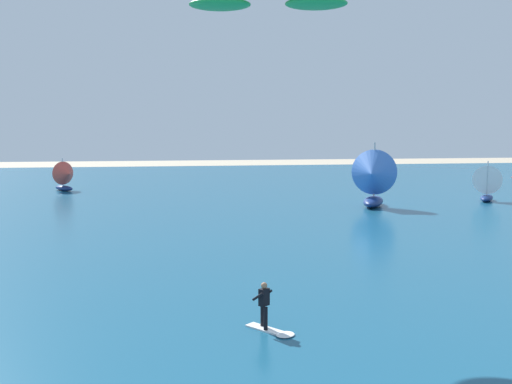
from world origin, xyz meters
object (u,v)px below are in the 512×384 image
at_px(sailboat_outermost, 488,182).
at_px(sailboat_trailing, 66,176).
at_px(kitesurfer, 268,314).
at_px(sailboat_heeled_over, 373,178).

height_order(sailboat_outermost, sailboat_trailing, sailboat_outermost).
distance_m(kitesurfer, sailboat_trailing, 46.66).
xyz_separation_m(kitesurfer, sailboat_trailing, (-14.37, 44.39, 0.97)).
relative_size(sailboat_outermost, sailboat_heeled_over, 0.67).
relative_size(kitesurfer, sailboat_trailing, 0.54).
distance_m(sailboat_outermost, sailboat_trailing, 41.64).
xyz_separation_m(kitesurfer, sailboat_outermost, (25.18, 31.38, 1.07)).
height_order(sailboat_outermost, sailboat_heeled_over, sailboat_heeled_over).
height_order(kitesurfer, sailboat_outermost, sailboat_outermost).
bearing_deg(sailboat_trailing, kitesurfer, -72.06).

